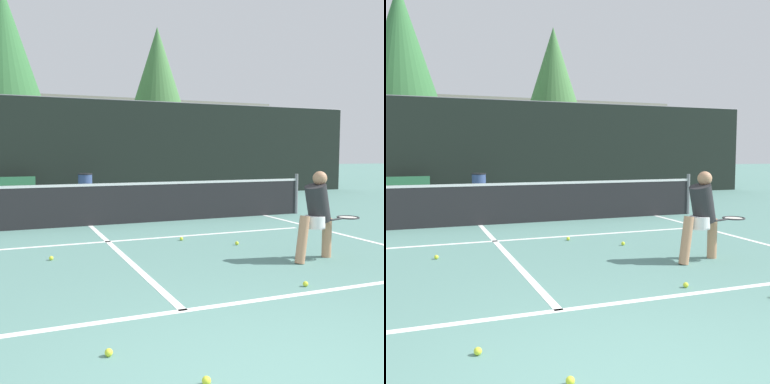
{
  "view_description": "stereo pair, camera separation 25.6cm",
  "coord_description": "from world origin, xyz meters",
  "views": [
    {
      "loc": [
        -1.62,
        -2.32,
        1.64
      ],
      "look_at": [
        1.33,
        4.97,
        0.95
      ],
      "focal_mm": 42.0,
      "sensor_mm": 36.0,
      "label": 1
    },
    {
      "loc": [
        -1.38,
        -2.41,
        1.64
      ],
      "look_at": [
        1.33,
        4.97,
        0.95
      ],
      "focal_mm": 42.0,
      "sensor_mm": 36.0,
      "label": 2
    }
  ],
  "objects": [
    {
      "name": "parked_car",
      "position": [
        1.92,
        17.1,
        0.59
      ],
      "size": [
        1.67,
        4.37,
        1.4
      ],
      "color": "#B7B7BC",
      "rests_on": "ground"
    },
    {
      "name": "fence_back",
      "position": [
        0.0,
        13.85,
        1.77
      ],
      "size": [
        24.0,
        0.06,
        3.55
      ],
      "color": "black",
      "rests_on": "ground"
    },
    {
      "name": "tennis_ball_scattered_6",
      "position": [
        1.7,
        2.16,
        0.03
      ],
      "size": [
        0.07,
        0.07,
        0.07
      ],
      "primitive_type": "sphere",
      "color": "#D1E033",
      "rests_on": "ground"
    },
    {
      "name": "trash_bin",
      "position": [
        0.67,
        12.86,
        0.48
      ],
      "size": [
        0.48,
        0.48,
        0.95
      ],
      "color": "#384C7F",
      "rests_on": "ground"
    },
    {
      "name": "courtside_bench",
      "position": [
        -1.61,
        13.16,
        0.46
      ],
      "size": [
        1.47,
        0.42,
        0.86
      ],
      "rotation": [
        0.0,
        0.0,
        0.02
      ],
      "color": "#33724C",
      "rests_on": "ground"
    },
    {
      "name": "court_baseline_near",
      "position": [
        0.0,
        1.92,
        0.0
      ],
      "size": [
        11.0,
        0.1,
        0.01
      ],
      "primitive_type": "cube",
      "color": "white",
      "rests_on": "ground"
    },
    {
      "name": "tree_mid",
      "position": [
        5.46,
        19.88,
        5.61
      ],
      "size": [
        2.99,
        2.99,
        7.96
      ],
      "color": "brown",
      "rests_on": "ground"
    },
    {
      "name": "tennis_ball_scattered_8",
      "position": [
        -1.09,
        4.74,
        0.03
      ],
      "size": [
        0.07,
        0.07,
        0.07
      ],
      "primitive_type": "sphere",
      "color": "#D1E033",
      "rests_on": "ground"
    },
    {
      "name": "court_service_line",
      "position": [
        0.0,
        5.84,
        0.0
      ],
      "size": [
        8.25,
        0.1,
        0.01
      ],
      "primitive_type": "cube",
      "color": "white",
      "rests_on": "ground"
    },
    {
      "name": "tennis_ball_scattered_9",
      "position": [
        2.07,
        4.68,
        0.03
      ],
      "size": [
        0.07,
        0.07,
        0.07
      ],
      "primitive_type": "sphere",
      "color": "#D1E033",
      "rests_on": "ground"
    },
    {
      "name": "court_center_mark",
      "position": [
        0.0,
        4.86,
        0.0
      ],
      "size": [
        0.1,
        5.86,
        0.01
      ],
      "primitive_type": "cube",
      "color": "white",
      "rests_on": "ground"
    },
    {
      "name": "court_sideline_right",
      "position": [
        4.51,
        4.86,
        0.0
      ],
      "size": [
        0.1,
        6.86,
        0.01
      ],
      "primitive_type": "cube",
      "color": "white",
      "rests_on": "ground"
    },
    {
      "name": "tennis_ball_scattered_0",
      "position": [
        1.3,
        5.44,
        0.03
      ],
      "size": [
        0.07,
        0.07,
        0.07
      ],
      "primitive_type": "sphere",
      "color": "#D1E033",
      "rests_on": "ground"
    },
    {
      "name": "tennis_ball_scattered_3",
      "position": [
        -0.93,
        1.17,
        0.03
      ],
      "size": [
        0.07,
        0.07,
        0.07
      ],
      "primitive_type": "sphere",
      "color": "#D1E033",
      "rests_on": "ground"
    },
    {
      "name": "player_practicing",
      "position": [
        2.7,
        3.26,
        0.73
      ],
      "size": [
        1.2,
        0.5,
        1.37
      ],
      "rotation": [
        0.0,
        0.0,
        0.3
      ],
      "color": "tan",
      "rests_on": "ground"
    },
    {
      "name": "tree_west",
      "position": [
        -1.78,
        19.07,
        6.29
      ],
      "size": [
        3.34,
        3.34,
        8.91
      ],
      "color": "brown",
      "rests_on": "ground"
    },
    {
      "name": "tennis_ball_scattered_7",
      "position": [
        -0.38,
        0.47,
        0.03
      ],
      "size": [
        0.07,
        0.07,
        0.07
      ],
      "primitive_type": "sphere",
      "color": "#D1E033",
      "rests_on": "ground"
    },
    {
      "name": "building_far",
      "position": [
        0.0,
        30.67,
        2.78
      ],
      "size": [
        36.0,
        2.4,
        5.56
      ],
      "primitive_type": "cube",
      "color": "gray",
      "rests_on": "ground"
    },
    {
      "name": "net",
      "position": [
        0.0,
        7.79,
        0.51
      ],
      "size": [
        11.09,
        0.09,
        1.07
      ],
      "color": "slate",
      "rests_on": "ground"
    }
  ]
}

